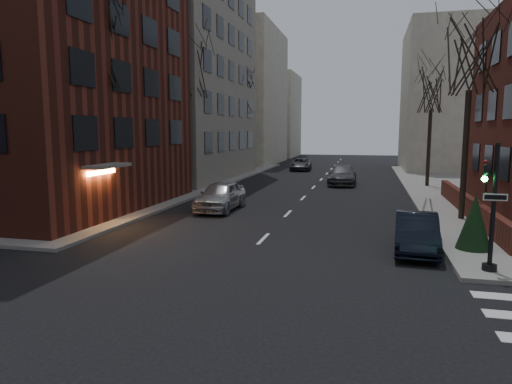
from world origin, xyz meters
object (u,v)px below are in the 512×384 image
(streetlamp_far, at_px, (252,133))
(tree_right_b, at_px, (432,91))
(car_lane_silver, at_px, (221,196))
(car_lane_gray, at_px, (342,175))
(traffic_signal, at_px, (491,215))
(tree_left_b, at_px, (190,70))
(tree_right_a, at_px, (471,57))
(car_lane_far, at_px, (301,164))
(tree_left_a, at_px, (96,48))
(tree_left_c, at_px, (241,96))
(streetlamp_near, at_px, (177,135))
(sandwich_board, at_px, (428,206))
(parked_sedan, at_px, (416,233))
(evergreen_shrub, at_px, (474,222))

(streetlamp_far, bearing_deg, tree_right_b, -30.47)
(car_lane_silver, height_order, car_lane_gray, car_lane_silver)
(traffic_signal, bearing_deg, tree_left_b, 134.54)
(car_lane_gray, bearing_deg, tree_right_b, -3.10)
(tree_right_a, xyz_separation_m, car_lane_far, (-12.06, 27.30, -7.34))
(car_lane_far, bearing_deg, streetlamp_far, -150.49)
(tree_left_a, distance_m, car_lane_far, 32.72)
(traffic_signal, bearing_deg, car_lane_gray, 103.95)
(tree_left_c, relative_size, tree_right_a, 1.00)
(streetlamp_near, bearing_deg, sandwich_board, -11.88)
(car_lane_silver, bearing_deg, streetlamp_near, 139.01)
(tree_right_b, bearing_deg, streetlamp_near, -149.53)
(tree_right_a, distance_m, parked_sedan, 10.21)
(parked_sedan, height_order, car_lane_gray, car_lane_gray)
(traffic_signal, relative_size, tree_left_b, 0.37)
(tree_right_a, xyz_separation_m, evergreen_shrub, (-0.73, -6.29, -6.85))
(tree_left_c, relative_size, streetlamp_far, 1.55)
(traffic_signal, xyz_separation_m, evergreen_shrub, (0.14, 2.72, -0.73))
(parked_sedan, distance_m, car_lane_far, 35.11)
(tree_right_b, relative_size, sandwich_board, 10.41)
(tree_right_a, relative_size, streetlamp_far, 1.55)
(streetlamp_far, bearing_deg, tree_left_a, -91.23)
(car_lane_far, bearing_deg, evergreen_shrub, -75.55)
(tree_left_c, bearing_deg, parked_sedan, -62.57)
(tree_left_a, distance_m, evergreen_shrub, 18.52)
(car_lane_silver, xyz_separation_m, evergreen_shrub, (12.00, -6.50, 0.35))
(car_lane_far, bearing_deg, traffic_signal, -77.05)
(tree_right_b, bearing_deg, tree_left_b, -161.18)
(tree_left_b, relative_size, parked_sedan, 2.48)
(streetlamp_far, xyz_separation_m, car_lane_far, (4.94, 3.30, -3.55))
(tree_left_c, height_order, sandwich_board, tree_left_c)
(tree_left_c, xyz_separation_m, car_lane_gray, (10.93, -7.62, -7.24))
(tree_left_b, height_order, tree_left_c, tree_left_b)
(traffic_signal, bearing_deg, car_lane_silver, 142.17)
(evergreen_shrub, bearing_deg, streetlamp_near, 147.70)
(car_lane_far, xyz_separation_m, evergreen_shrub, (11.33, -33.58, 0.49))
(tree_left_b, distance_m, tree_right_a, 19.35)
(traffic_signal, distance_m, evergreen_shrub, 2.82)
(tree_left_b, distance_m, tree_right_b, 18.64)
(streetlamp_near, distance_m, car_lane_silver, 6.65)
(car_lane_far, bearing_deg, parked_sedan, -78.86)
(car_lane_far, distance_m, evergreen_shrub, 35.44)
(parked_sedan, distance_m, car_lane_silver, 12.05)
(parked_sedan, height_order, sandwich_board, parked_sedan)
(streetlamp_far, bearing_deg, tree_left_b, -92.15)
(tree_right_b, xyz_separation_m, streetlamp_far, (-17.00, 10.00, -3.35))
(tree_left_c, distance_m, car_lane_gray, 15.16)
(streetlamp_near, bearing_deg, traffic_signal, -38.87)
(streetlamp_far, bearing_deg, car_lane_far, 33.70)
(tree_left_c, height_order, car_lane_far, tree_left_c)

